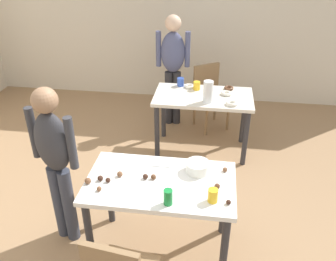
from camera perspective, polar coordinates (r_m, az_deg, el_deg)
name	(u,v)px	position (r m, az deg, el deg)	size (l,w,h in m)	color
ground_plane	(149,238)	(3.45, -3.00, -16.60)	(6.40, 6.40, 0.00)	#9E7A56
wall_back	(186,16)	(5.68, 2.89, 17.63)	(6.40, 0.10, 2.60)	beige
dining_table_near	(161,192)	(2.92, -1.19, -9.71)	(1.18, 0.68, 0.75)	white
dining_table_far	(203,104)	(4.33, 5.56, 4.16)	(1.16, 0.64, 0.75)	silver
chair_far_table	(209,93)	(4.99, 6.56, 5.97)	(0.55, 0.55, 0.87)	olive
person_girl_near	(55,156)	(3.05, -17.47, -3.84)	(0.45, 0.29, 1.47)	#383D4C
person_adult_far	(173,62)	(4.86, 0.78, 10.84)	(0.45, 0.23, 1.53)	#28282D
mixing_bowl	(198,167)	(2.94, 4.70, -5.79)	(0.19, 0.19, 0.09)	white
soda_can	(168,197)	(2.61, 0.01, -10.51)	(0.07, 0.07, 0.12)	#198438
fork_near	(159,166)	(3.01, -1.38, -5.67)	(0.17, 0.02, 0.01)	silver
cup_near_0	(213,195)	(2.66, 7.12, -10.18)	(0.07, 0.07, 0.11)	yellow
cake_ball_0	(108,180)	(2.87, -9.49, -7.75)	(0.04, 0.04, 0.04)	#3D2319
cake_ball_1	(153,177)	(2.86, -2.31, -7.35)	(0.04, 0.04, 0.04)	brown
cake_ball_2	(228,202)	(2.67, 9.56, -11.14)	(0.04, 0.04, 0.04)	#3D2319
cake_ball_3	(225,170)	(2.98, 9.02, -6.14)	(0.04, 0.04, 0.04)	brown
cake_ball_4	(145,177)	(2.87, -3.60, -7.29)	(0.04, 0.04, 0.04)	#3D2319
cake_ball_5	(88,181)	(2.88, -12.58, -7.79)	(0.05, 0.05, 0.05)	brown
cake_ball_6	(120,174)	(2.91, -7.64, -6.85)	(0.05, 0.05, 0.05)	brown
cake_ball_7	(99,189)	(2.80, -10.85, -9.04)	(0.04, 0.04, 0.04)	brown
cake_ball_8	(217,186)	(2.79, 7.79, -8.74)	(0.04, 0.04, 0.04)	brown
cake_ball_9	(100,178)	(2.89, -10.68, -7.45)	(0.05, 0.05, 0.05)	#3D2319
pitcher_far	(208,92)	(4.07, 6.37, 6.12)	(0.11, 0.11, 0.25)	white
cup_far_0	(180,82)	(4.51, 1.99, 7.69)	(0.08, 0.08, 0.10)	#3351B2
cup_far_1	(197,86)	(4.41, 4.58, 7.10)	(0.08, 0.08, 0.10)	yellow
donut_far_0	(229,88)	(4.48, 9.60, 6.65)	(0.11, 0.11, 0.03)	brown
donut_far_1	(232,103)	(4.08, 10.06, 4.26)	(0.13, 0.13, 0.04)	white
donut_far_2	(226,93)	(4.32, 9.23, 5.84)	(0.13, 0.13, 0.04)	white
donut_far_3	(189,86)	(4.47, 3.41, 7.03)	(0.12, 0.12, 0.04)	white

